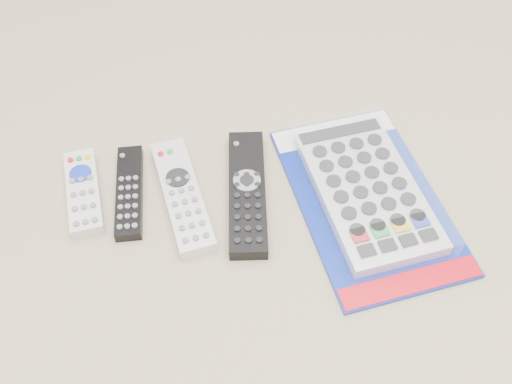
{
  "coord_description": "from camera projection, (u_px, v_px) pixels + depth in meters",
  "views": [
    {
      "loc": [
        -0.03,
        -0.54,
        0.69
      ],
      "look_at": [
        0.04,
        -0.02,
        0.01
      ],
      "focal_mm": 40.0,
      "sensor_mm": 36.0,
      "label": 1
    }
  ],
  "objects": [
    {
      "name": "remote_silver_dvd",
      "position": [
        182.0,
        195.0,
        0.85
      ],
      "size": [
        0.09,
        0.22,
        0.02
      ],
      "rotation": [
        0.0,
        0.0,
        0.16
      ],
      "color": "silver",
      "rests_on": "ground"
    },
    {
      "name": "remote_large_black",
      "position": [
        247.0,
        192.0,
        0.86
      ],
      "size": [
        0.08,
        0.23,
        0.03
      ],
      "rotation": [
        0.0,
        0.0,
        -0.12
      ],
      "color": "black",
      "rests_on": "ground"
    },
    {
      "name": "remote_slim_black",
      "position": [
        129.0,
        192.0,
        0.86
      ],
      "size": [
        0.04,
        0.17,
        0.02
      ],
      "rotation": [
        0.0,
        0.0,
        -0.04
      ],
      "color": "black",
      "rests_on": "ground"
    },
    {
      "name": "remote_small_grey",
      "position": [
        84.0,
        192.0,
        0.86
      ],
      "size": [
        0.06,
        0.16,
        0.02
      ],
      "rotation": [
        0.0,
        0.0,
        0.11
      ],
      "color": "silver",
      "rests_on": "ground"
    },
    {
      "name": "jumbo_remote_packaged",
      "position": [
        367.0,
        189.0,
        0.85
      ],
      "size": [
        0.25,
        0.36,
        0.05
      ],
      "rotation": [
        0.0,
        0.0,
        0.13
      ],
      "color": "#0E259A",
      "rests_on": "ground"
    }
  ]
}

